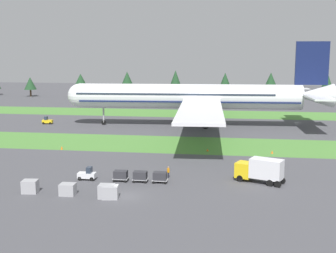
{
  "coord_description": "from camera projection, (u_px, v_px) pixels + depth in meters",
  "views": [
    {
      "loc": [
        13.56,
        -55.3,
        18.8
      ],
      "look_at": [
        1.03,
        31.8,
        4.0
      ],
      "focal_mm": 48.34,
      "sensor_mm": 36.0,
      "label": 1
    }
  ],
  "objects": [
    {
      "name": "ground_plane",
      "position": [
        126.0,
        196.0,
        59.0
      ],
      "size": [
        400.0,
        400.0,
        0.0
      ],
      "primitive_type": "plane",
      "color": "#47474C"
    },
    {
      "name": "grass_strip_near",
      "position": [
        164.0,
        144.0,
        92.11
      ],
      "size": [
        320.0,
        16.96,
        0.01
      ],
      "primitive_type": "cube",
      "color": "#4C8438",
      "rests_on": "ground"
    },
    {
      "name": "grass_strip_far",
      "position": [
        187.0,
        113.0,
        136.93
      ],
      "size": [
        320.0,
        16.96,
        0.01
      ],
      "primitive_type": "cube",
      "color": "#4C8438",
      "rests_on": "ground"
    },
    {
      "name": "airliner",
      "position": [
        198.0,
        96.0,
        112.72
      ],
      "size": [
        66.08,
        81.03,
        21.01
      ],
      "rotation": [
        0.0,
        0.0,
        1.63
      ],
      "color": "white",
      "rests_on": "ground"
    },
    {
      "name": "baggage_tug",
      "position": [
        87.0,
        174.0,
        66.47
      ],
      "size": [
        2.61,
        1.32,
        1.97
      ],
      "rotation": [
        0.0,
        0.0,
        1.58
      ],
      "color": "silver",
      "rests_on": "ground"
    },
    {
      "name": "cargo_dolly_lead",
      "position": [
        121.0,
        175.0,
        65.79
      ],
      "size": [
        2.21,
        1.52,
        1.55
      ],
      "rotation": [
        0.0,
        0.0,
        1.58
      ],
      "color": "#A3A3A8",
      "rests_on": "ground"
    },
    {
      "name": "cargo_dolly_second",
      "position": [
        140.0,
        176.0,
        65.4
      ],
      "size": [
        2.21,
        1.52,
        1.55
      ],
      "rotation": [
        0.0,
        0.0,
        1.58
      ],
      "color": "#A3A3A8",
      "rests_on": "ground"
    },
    {
      "name": "cargo_dolly_third",
      "position": [
        160.0,
        176.0,
        65.02
      ],
      "size": [
        2.21,
        1.52,
        1.55
      ],
      "rotation": [
        0.0,
        0.0,
        1.58
      ],
      "color": "#A3A3A8",
      "rests_on": "ground"
    },
    {
      "name": "catering_truck",
      "position": [
        260.0,
        169.0,
        64.87
      ],
      "size": [
        7.31,
        4.79,
        3.58
      ],
      "rotation": [
        0.0,
        0.0,
        1.18
      ],
      "color": "yellow",
      "rests_on": "ground"
    },
    {
      "name": "pushback_tractor",
      "position": [
        47.0,
        121.0,
        117.17
      ],
      "size": [
        2.67,
        1.44,
        1.97
      ],
      "rotation": [
        0.0,
        0.0,
        4.77
      ],
      "color": "yellow",
      "rests_on": "ground"
    },
    {
      "name": "ground_crew_marshaller",
      "position": [
        168.0,
        172.0,
        67.51
      ],
      "size": [
        0.36,
        0.55,
        1.74
      ],
      "rotation": [
        0.0,
        0.0,
        4.89
      ],
      "color": "black",
      "rests_on": "ground"
    },
    {
      "name": "uld_container_0",
      "position": [
        30.0,
        186.0,
        60.4
      ],
      "size": [
        2.16,
        1.8,
        1.73
      ],
      "primitive_type": "cube",
      "rotation": [
        0.0,
        0.0,
        0.11
      ],
      "color": "#A3A3A8",
      "rests_on": "ground"
    },
    {
      "name": "uld_container_1",
      "position": [
        107.0,
        191.0,
        58.23
      ],
      "size": [
        2.03,
        1.64,
        1.78
      ],
      "primitive_type": "cube",
      "rotation": [
        0.0,
        0.0,
        0.02
      ],
      "color": "#A3A3A8",
      "rests_on": "ground"
    },
    {
      "name": "uld_container_2",
      "position": [
        68.0,
        189.0,
        59.46
      ],
      "size": [
        2.04,
        1.65,
        1.53
      ],
      "primitive_type": "cube",
      "rotation": [
        0.0,
        0.0,
        0.03
      ],
      "color": "#A3A3A8",
      "rests_on": "ground"
    },
    {
      "name": "uld_container_3",
      "position": [
        110.0,
        192.0,
        58.04
      ],
      "size": [
        2.19,
        1.84,
        1.71
      ],
      "primitive_type": "cube",
      "rotation": [
        0.0,
        0.0,
        0.13
      ],
      "color": "#A3A3A8",
      "rests_on": "ground"
    },
    {
      "name": "taxiway_marker_0",
      "position": [
        272.0,
        152.0,
        83.55
      ],
      "size": [
        0.44,
        0.44,
        0.57
      ],
      "primitive_type": "cone",
      "color": "orange",
      "rests_on": "ground"
    },
    {
      "name": "taxiway_marker_1",
      "position": [
        62.0,
        148.0,
        87.0
      ],
      "size": [
        0.44,
        0.44,
        0.67
      ],
      "primitive_type": "cone",
      "color": "orange",
      "rests_on": "ground"
    },
    {
      "name": "taxiway_marker_2",
      "position": [
        208.0,
        150.0,
        85.56
      ],
      "size": [
        0.44,
        0.44,
        0.45
      ],
      "primitive_type": "cone",
      "color": "orange",
      "rests_on": "ground"
    },
    {
      "name": "distant_tree_line",
      "position": [
        218.0,
        81.0,
        177.89
      ],
      "size": [
        179.97,
        10.2,
        11.01
      ],
      "color": "#4C3823",
      "rests_on": "ground"
    }
  ]
}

